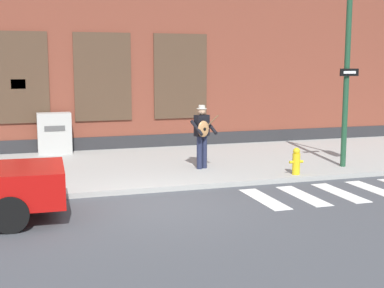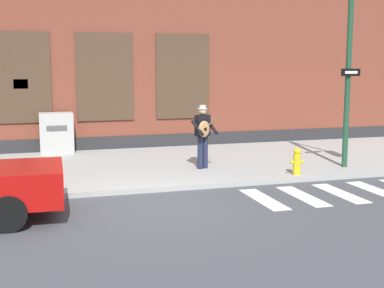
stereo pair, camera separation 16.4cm
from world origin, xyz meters
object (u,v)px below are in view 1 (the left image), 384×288
object	(u,v)px
busker	(202,133)
traffic_light	(376,39)
utility_box	(54,133)
fire_hydrant	(296,161)

from	to	relation	value
busker	traffic_light	world-z (taller)	traffic_light
busker	utility_box	xyz separation A→B (m)	(-3.69, 3.68, -0.34)
traffic_light	utility_box	world-z (taller)	traffic_light
utility_box	fire_hydrant	world-z (taller)	utility_box
fire_hydrant	traffic_light	bearing A→B (deg)	-14.37
utility_box	traffic_light	bearing A→B (deg)	-36.45
utility_box	fire_hydrant	bearing A→B (deg)	-41.84
traffic_light	fire_hydrant	distance (m)	3.64
traffic_light	utility_box	size ratio (longest dim) A/B	3.80
utility_box	fire_hydrant	distance (m)	7.73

